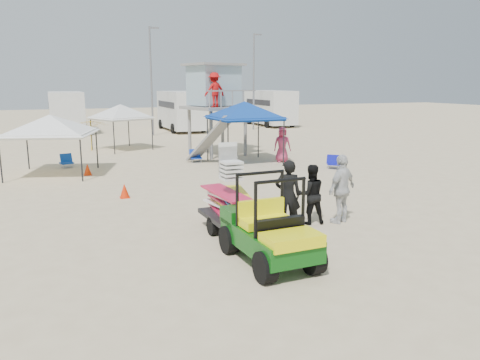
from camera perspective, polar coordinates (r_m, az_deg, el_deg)
name	(u,v)px	position (r m, az deg, el deg)	size (l,w,h in m)	color
ground	(270,266)	(10.30, 3.71, -10.48)	(140.00, 140.00, 0.00)	beige
utility_cart	(269,224)	(10.18, 3.57, -5.36)	(1.40, 2.60, 1.94)	#0B4B0F
surf_trailer	(231,201)	(12.26, -1.09, -2.57)	(1.32, 2.34, 2.12)	black
man_left	(288,195)	(12.58, 5.85, -1.84)	(0.70, 0.46, 1.91)	black
man_mid	(311,194)	(13.23, 8.61, -1.73)	(0.82, 0.64, 1.69)	black
man_right	(342,189)	(13.44, 12.29, -1.06)	(1.15, 0.48, 1.96)	silver
lifeguard_tower	(214,89)	(25.86, -3.13, 11.03)	(3.67, 3.67, 4.84)	gray
canopy_blue	(244,104)	(23.04, 0.55, 9.20)	(3.07, 3.07, 3.44)	black
canopy_white_a	(50,118)	(21.54, -22.19, 7.00)	(4.06, 4.06, 3.00)	black
canopy_white_c	(120,107)	(28.68, -14.37, 8.65)	(3.58, 3.58, 3.10)	black
umbrella_b	(91,135)	(28.78, -17.68, 5.20)	(1.99, 2.03, 1.83)	gold
cone_near	(125,191)	(16.65, -13.90, -1.27)	(0.34, 0.34, 0.50)	red
cone_far	(88,169)	(21.23, -18.10, 1.24)	(0.34, 0.34, 0.50)	red
beach_chair_a	(66,161)	(23.57, -20.42, 2.22)	(0.66, 0.72, 0.64)	#0E3EA2
beach_chair_b	(195,156)	(23.70, -5.46, 2.95)	(0.61, 0.66, 0.64)	#0F2FA5
beach_chair_c	(333,162)	(22.19, 11.28, 2.18)	(0.73, 0.86, 0.64)	#0E129D
rv_mid_left	(66,110)	(40.15, -20.44, 7.97)	(2.65, 6.50, 3.25)	silver
rv_mid_right	(181,109)	(39.95, -7.23, 8.58)	(2.64, 7.00, 3.25)	silver
rv_far_right	(270,106)	(44.47, 3.67, 8.95)	(2.64, 6.60, 3.25)	silver
light_pole_left	(151,82)	(36.30, -10.76, 11.65)	(0.14, 0.14, 8.00)	slate
light_pole_right	(254,82)	(40.46, 1.67, 11.82)	(0.14, 0.14, 8.00)	slate
distant_beachgoers	(77,145)	(24.70, -19.20, 4.01)	(16.57, 7.03, 1.76)	#AC3153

